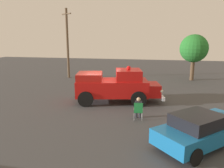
{
  "coord_description": "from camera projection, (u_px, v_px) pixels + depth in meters",
  "views": [
    {
      "loc": [
        3.69,
        -14.44,
        4.58
      ],
      "look_at": [
        0.76,
        0.24,
        1.31
      ],
      "focal_mm": 35.12,
      "sensor_mm": 36.0,
      "label": 1
    }
  ],
  "objects": [
    {
      "name": "ground_plane",
      "position": [
        101.0,
        102.0,
        15.51
      ],
      "size": [
        60.0,
        60.0,
        0.0
      ],
      "primitive_type": "plane",
      "color": "#424244"
    },
    {
      "name": "vintage_fire_truck",
      "position": [
        115.0,
        86.0,
        15.34
      ],
      "size": [
        6.26,
        3.39,
        2.59
      ],
      "color": "black",
      "rests_on": "ground"
    },
    {
      "name": "classic_hot_rod",
      "position": [
        202.0,
        129.0,
        9.25
      ],
      "size": [
        4.45,
        4.33,
        1.46
      ],
      "color": "black",
      "rests_on": "ground"
    },
    {
      "name": "oak_tree_left",
      "position": [
        194.0,
        49.0,
        22.66
      ],
      "size": [
        2.89,
        2.89,
        4.8
      ],
      "color": "brown",
      "rests_on": "ground"
    },
    {
      "name": "utility_pole",
      "position": [
        67.0,
        43.0,
        24.02
      ],
      "size": [
        1.44,
        1.1,
        7.52
      ],
      "color": "brown",
      "rests_on": "ground"
    },
    {
      "name": "spectator_seated",
      "position": [
        138.0,
        107.0,
        12.24
      ],
      "size": [
        0.42,
        0.56,
        1.29
      ],
      "color": "#383842",
      "rests_on": "ground"
    },
    {
      "name": "lawn_chair_near_truck",
      "position": [
        138.0,
        110.0,
        12.13
      ],
      "size": [
        0.55,
        0.54,
        1.02
      ],
      "color": "#B7BABF",
      "rests_on": "ground"
    }
  ]
}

